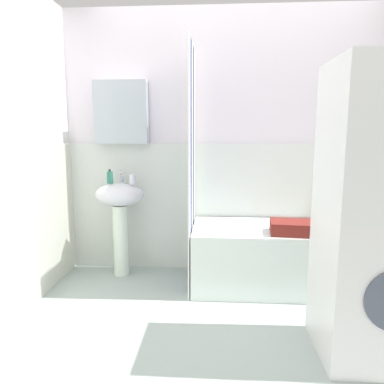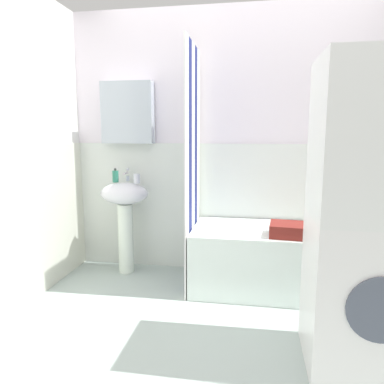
# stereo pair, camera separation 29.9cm
# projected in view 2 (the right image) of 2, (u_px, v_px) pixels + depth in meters

# --- Properties ---
(ground_plane) EXTENTS (4.80, 5.60, 0.04)m
(ground_plane) POSITION_uv_depth(u_px,v_px,m) (226.00, 345.00, 2.30)
(ground_plane) COLOR #A9B9B4
(wall_back_tiled) EXTENTS (3.60, 0.18, 2.40)m
(wall_back_tiled) POSITION_uv_depth(u_px,v_px,m) (232.00, 150.00, 3.35)
(wall_back_tiled) COLOR white
(wall_back_tiled) RESTS_ON ground_plane
(wall_left_tiled) EXTENTS (0.07, 1.81, 2.40)m
(wall_left_tiled) POSITION_uv_depth(u_px,v_px,m) (20.00, 158.00, 2.71)
(wall_left_tiled) COLOR white
(wall_left_tiled) RESTS_ON ground_plane
(sink) EXTENTS (0.44, 0.34, 0.85)m
(sink) POSITION_uv_depth(u_px,v_px,m) (125.00, 207.00, 3.37)
(sink) COLOR white
(sink) RESTS_ON ground_plane
(faucet) EXTENTS (0.03, 0.12, 0.12)m
(faucet) POSITION_uv_depth(u_px,v_px,m) (127.00, 175.00, 3.40)
(faucet) COLOR silver
(faucet) RESTS_ON sink
(soap_dispenser) EXTENTS (0.06, 0.06, 0.13)m
(soap_dispenser) POSITION_uv_depth(u_px,v_px,m) (115.00, 176.00, 3.34)
(soap_dispenser) COLOR #2B775F
(soap_dispenser) RESTS_ON sink
(toothbrush_cup) EXTENTS (0.06, 0.06, 0.08)m
(toothbrush_cup) POSITION_uv_depth(u_px,v_px,m) (137.00, 179.00, 3.28)
(toothbrush_cup) COLOR silver
(toothbrush_cup) RESTS_ON sink
(bathtub) EXTENTS (1.45, 0.70, 0.51)m
(bathtub) POSITION_uv_depth(u_px,v_px,m) (280.00, 260.00, 3.04)
(bathtub) COLOR white
(bathtub) RESTS_ON ground_plane
(shower_curtain) EXTENTS (0.01, 0.70, 2.00)m
(shower_curtain) POSITION_uv_depth(u_px,v_px,m) (193.00, 169.00, 3.04)
(shower_curtain) COLOR white
(shower_curtain) RESTS_ON ground_plane
(conditioner_bottle) EXTENTS (0.05, 0.05, 0.21)m
(conditioner_bottle) POSITION_uv_depth(u_px,v_px,m) (355.00, 214.00, 3.13)
(conditioner_bottle) COLOR #C14A67
(conditioner_bottle) RESTS_ON bathtub
(lotion_bottle) EXTENTS (0.06, 0.06, 0.23)m
(lotion_bottle) POSITION_uv_depth(u_px,v_px,m) (343.00, 212.00, 3.15)
(lotion_bottle) COLOR #27579E
(lotion_bottle) RESTS_ON bathtub
(body_wash_bottle) EXTENTS (0.07, 0.07, 0.23)m
(body_wash_bottle) POSITION_uv_depth(u_px,v_px,m) (330.00, 211.00, 3.20)
(body_wash_bottle) COLOR gold
(body_wash_bottle) RESTS_ON bathtub
(towel_folded) EXTENTS (0.37, 0.29, 0.10)m
(towel_folded) POSITION_uv_depth(u_px,v_px,m) (293.00, 230.00, 2.80)
(towel_folded) COLOR maroon
(towel_folded) RESTS_ON bathtub
(washer_dryer_stack) EXTENTS (0.61, 0.57, 1.69)m
(washer_dryer_stack) POSITION_uv_depth(u_px,v_px,m) (370.00, 219.00, 1.96)
(washer_dryer_stack) COLOR white
(washer_dryer_stack) RESTS_ON ground_plane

